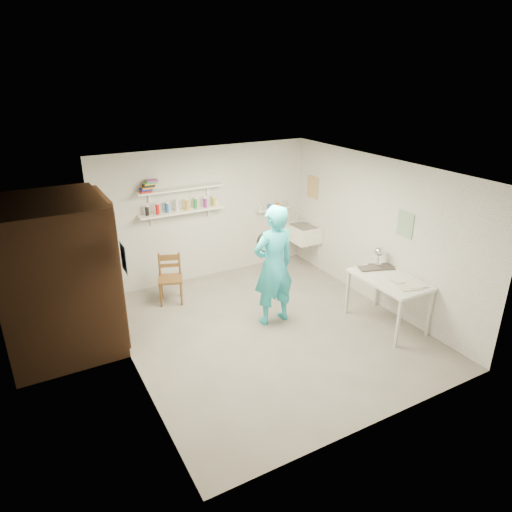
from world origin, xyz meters
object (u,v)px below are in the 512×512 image
desk_lamp (379,252)px  wooden_chair (170,279)px  wall_clock (267,241)px  man (274,266)px  work_table (387,301)px  belfast_sink (303,233)px

desk_lamp → wooden_chair: bearing=147.5°
wall_clock → man: bearing=-93.5°
wall_clock → wooden_chair: 1.82m
wall_clock → desk_lamp: 1.78m
work_table → wall_clock: bearing=142.0°
belfast_sink → desk_lamp: bearing=-87.6°
work_table → man: bearing=148.0°
man → wall_clock: bearing=-93.5°
belfast_sink → man: 2.18m
wall_clock → work_table: wall_clock is taller
wooden_chair → desk_lamp: (2.81, -1.79, 0.58)m
work_table → desk_lamp: bearing=67.6°
man → wall_clock: (0.01, 0.22, 0.31)m
wall_clock → work_table: bearing=-39.7°
man → wooden_chair: man is taller
work_table → desk_lamp: 0.79m
work_table → wooden_chair: bearing=139.3°
man → work_table: bearing=146.2°
wall_clock → desk_lamp: bearing=-23.8°
belfast_sink → wall_clock: (-1.56, -1.28, 0.54)m
wooden_chair → desk_lamp: 3.38m
man → desk_lamp: size_ratio=12.82×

